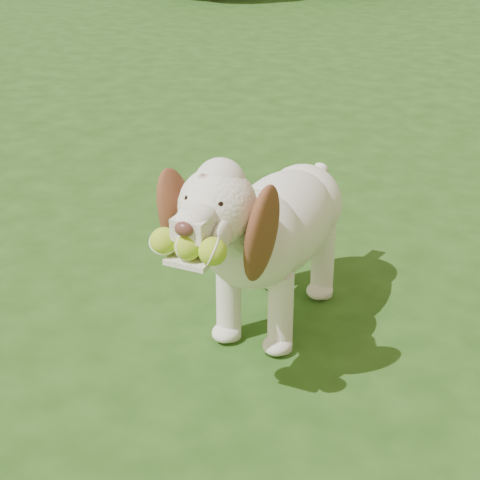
% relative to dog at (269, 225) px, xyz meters
% --- Properties ---
extents(ground, '(80.00, 80.00, 0.00)m').
position_rel_dog_xyz_m(ground, '(-0.01, 0.29, -0.45)').
color(ground, '#214212').
rests_on(ground, ground).
extents(dog, '(0.45, 1.28, 0.84)m').
position_rel_dog_xyz_m(dog, '(0.00, 0.00, 0.00)').
color(dog, white).
rests_on(dog, ground).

